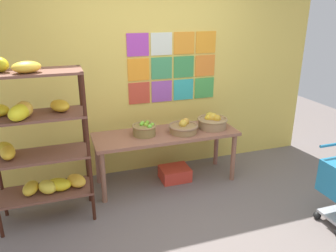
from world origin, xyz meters
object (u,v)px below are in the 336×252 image
fruit_basket_back_left (212,121)px  fruit_basket_right (183,127)px  fruit_basket_centre (144,129)px  produce_crate_under_table (175,173)px  display_table (166,139)px  banana_shelf_unit (35,138)px

fruit_basket_back_left → fruit_basket_right: (-0.40, -0.04, -0.02)m
fruit_basket_centre → produce_crate_under_table: size_ratio=0.79×
fruit_basket_centre → fruit_basket_back_left: (0.88, -0.03, 0.01)m
display_table → fruit_basket_back_left: size_ratio=4.61×
banana_shelf_unit → fruit_basket_back_left: banana_shelf_unit is taller
banana_shelf_unit → fruit_basket_centre: banana_shelf_unit is taller
fruit_basket_back_left → fruit_basket_right: size_ratio=1.05×
fruit_basket_centre → produce_crate_under_table: (0.39, -0.01, -0.66)m
banana_shelf_unit → produce_crate_under_table: bearing=12.8°
banana_shelf_unit → produce_crate_under_table: size_ratio=4.60×
display_table → fruit_basket_centre: (-0.27, 0.01, 0.15)m
display_table → fruit_basket_back_left: (0.61, -0.02, 0.16)m
display_table → produce_crate_under_table: 0.52m
fruit_basket_centre → fruit_basket_right: (0.47, -0.07, -0.01)m
fruit_basket_back_left → fruit_basket_right: bearing=-175.0°
fruit_basket_centre → produce_crate_under_table: fruit_basket_centre is taller
fruit_basket_centre → display_table: bearing=-2.6°
produce_crate_under_table → banana_shelf_unit: bearing=-167.2°
banana_shelf_unit → display_table: 1.53m
fruit_basket_centre → fruit_basket_back_left: 0.88m
fruit_basket_right → produce_crate_under_table: fruit_basket_right is taller
display_table → produce_crate_under_table: (0.12, 0.00, -0.50)m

